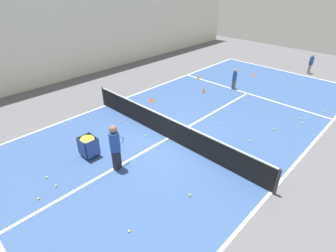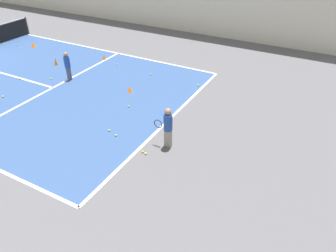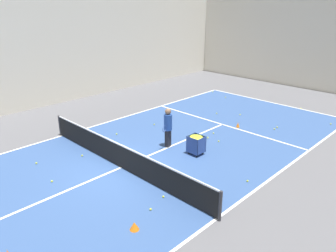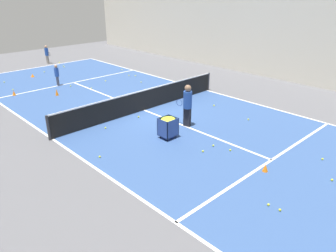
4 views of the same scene
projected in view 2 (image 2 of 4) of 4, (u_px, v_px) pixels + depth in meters
The scene contains 22 objects.
line_baseline_near at pixel (168, 121), 11.26m from camera, with size 9.03×0.10×0.00m, color white.
line_sideline_right at pixel (28, 34), 19.39m from camera, with size 0.10×23.89×0.00m, color white.
line_service_near at pixel (53, 88), 13.42m from camera, with size 9.03×0.10×0.00m, color white.
player_near_baseline at pixel (168, 125), 9.64m from camera, with size 0.27×0.59×1.33m.
child_midcourt at pixel (67, 64), 13.73m from camera, with size 0.30×0.30×1.22m.
training_cone_0 at pixel (56, 61), 15.38m from camera, with size 0.17×0.17×0.35m, color orange.
training_cone_1 at pixel (130, 89), 13.08m from camera, with size 0.22×0.22×0.20m, color orange.
training_cone_2 at pixel (33, 44), 17.53m from camera, with size 0.27×0.27×0.24m, color orange.
training_cone_4 at pixel (104, 57), 15.97m from camera, with size 0.18×0.18×0.25m, color orange.
tennis_ball_0 at pixel (146, 154), 9.67m from camera, with size 0.07×0.07×0.07m, color yellow.
tennis_ball_1 at pixel (143, 152), 9.75m from camera, with size 0.07×0.07×0.07m, color yellow.
tennis_ball_4 at pixel (51, 79), 14.07m from camera, with size 0.07×0.07×0.07m, color yellow.
tennis_ball_5 at pixel (109, 130), 10.72m from camera, with size 0.07×0.07×0.07m, color yellow.
tennis_ball_9 at pixel (151, 74), 14.46m from camera, with size 0.07×0.07×0.07m, color yellow.
tennis_ball_13 at pixel (129, 106), 12.06m from camera, with size 0.07×0.07×0.07m, color yellow.
tennis_ball_15 at pixel (117, 65), 15.41m from camera, with size 0.07×0.07×0.07m, color yellow.
tennis_ball_17 at pixel (4, 44), 17.85m from camera, with size 0.07×0.07×0.07m, color yellow.
tennis_ball_21 at pixel (198, 85), 13.55m from camera, with size 0.07×0.07×0.07m, color yellow.
tennis_ball_28 at pixel (116, 135), 10.47m from camera, with size 0.07×0.07×0.07m, color yellow.
tennis_ball_31 at pixel (16, 45), 17.70m from camera, with size 0.07×0.07×0.07m, color yellow.
tennis_ball_32 at pixel (20, 79), 14.08m from camera, with size 0.07×0.07×0.07m, color yellow.
tennis_ball_33 at pixel (3, 96), 12.71m from camera, with size 0.07×0.07×0.07m, color yellow.
Camera 2 is at (-8.38, -16.52, 5.98)m, focal length 35.00 mm.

